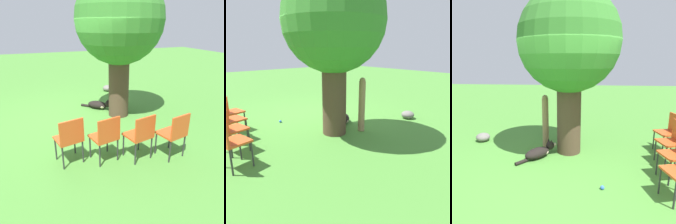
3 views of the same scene
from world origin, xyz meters
The scene contains 8 objects.
ground_plane centered at (0.00, 0.00, 0.00)m, with size 30.00×30.00×0.00m, color #478433.
oak_tree centered at (0.16, 1.20, 2.40)m, with size 2.17×2.17×3.56m.
dog centered at (-0.45, 0.83, 0.12)m, with size 0.78×0.83×0.35m.
fence_post centered at (-0.43, 1.50, 0.65)m, with size 0.15×0.15×1.28m.
red_chair_2 centered at (2.31, 0.76, 0.53)m, with size 0.51×0.52×0.90m.
red_chair_3 centered at (2.47, 1.37, 0.53)m, with size 0.51×0.52×0.90m.
tennis_ball centered at (0.81, -0.31, 0.03)m, with size 0.07×0.07×0.07m.
garden_rock centered at (-2.13, 1.69, 0.11)m, with size 0.35×0.35×0.22m.
Camera 3 is at (0.44, -3.56, 2.09)m, focal length 35.00 mm.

